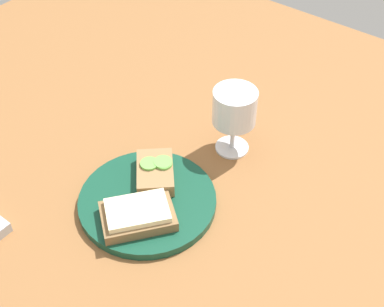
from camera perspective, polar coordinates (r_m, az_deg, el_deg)
The scene contains 5 objects.
wooden_table at distance 91.69cm, azimuth -5.80°, elevation -4.23°, with size 140.00×140.00×3.00cm, color brown.
plate at distance 87.38cm, azimuth -4.77°, elevation -5.07°, with size 22.39×22.39×1.44cm, color #144733.
sandwich_with_cucumber at distance 88.95cm, azimuth -3.92°, elevation -1.96°, with size 10.84×10.61×2.92cm.
sandwich_with_cheese at distance 83.00cm, azimuth -5.81°, elevation -6.50°, with size 13.48×12.79×2.77cm.
wine_glass at distance 91.49cm, azimuth 4.55°, elevation 4.64°, with size 7.63×7.63×12.63cm.
Camera 1 is at (-42.83, -44.98, 68.95)cm, focal length 50.00 mm.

